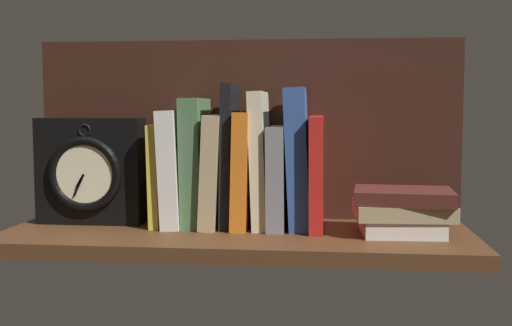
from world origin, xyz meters
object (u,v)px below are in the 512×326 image
at_px(book_tan_shortstories, 215,171).
at_px(book_black_skeptic, 230,156).
at_px(book_cream_twain, 260,160).
at_px(book_gray_chess, 277,177).
at_px(book_stack_side, 402,210).
at_px(book_green_romantic, 196,162).
at_px(book_red_requiem, 317,172).
at_px(book_orange_pandolfini, 244,169).
at_px(framed_clock, 90,171).
at_px(book_yellow_seinlanguage, 161,174).
at_px(book_blue_modern, 298,158).
at_px(book_white_catcher, 176,168).

xyz_separation_m(book_tan_shortstories, book_black_skeptic, (0.03, 0.00, 0.03)).
bearing_deg(book_cream_twain, book_gray_chess, 0.00).
bearing_deg(book_stack_side, book_gray_chess, 167.69).
bearing_deg(book_green_romantic, book_stack_side, -7.35).
bearing_deg(book_red_requiem, book_orange_pandolfini, 180.00).
relative_size(book_tan_shortstories, book_orange_pandolfini, 0.97).
bearing_deg(book_black_skeptic, book_red_requiem, 0.00).
xyz_separation_m(book_gray_chess, book_stack_side, (0.21, -0.05, -0.05)).
distance_m(book_orange_pandolfini, framed_clock, 0.28).
height_order(book_black_skeptic, book_gray_chess, book_black_skeptic).
bearing_deg(book_orange_pandolfini, book_black_skeptic, 180.00).
bearing_deg(book_cream_twain, book_tan_shortstories, 180.00).
height_order(book_yellow_seinlanguage, book_stack_side, book_yellow_seinlanguage).
xyz_separation_m(book_yellow_seinlanguage, book_tan_shortstories, (0.10, 0.00, 0.01)).
height_order(book_orange_pandolfini, book_stack_side, book_orange_pandolfini).
relative_size(book_gray_chess, book_red_requiem, 0.91).
bearing_deg(book_blue_modern, book_red_requiem, 0.00).
bearing_deg(framed_clock, book_white_catcher, 2.36).
height_order(book_yellow_seinlanguage, book_red_requiem, book_red_requiem).
bearing_deg(book_blue_modern, book_black_skeptic, 180.00).
relative_size(book_white_catcher, book_cream_twain, 0.86).
height_order(book_yellow_seinlanguage, framed_clock, framed_clock).
bearing_deg(book_orange_pandolfini, book_green_romantic, 180.00).
xyz_separation_m(book_yellow_seinlanguage, book_gray_chess, (0.21, 0.00, -0.00)).
height_order(book_green_romantic, book_cream_twain, book_cream_twain).
height_order(book_yellow_seinlanguage, book_white_catcher, book_white_catcher).
bearing_deg(book_yellow_seinlanguage, book_tan_shortstories, 0.00).
bearing_deg(book_blue_modern, book_gray_chess, 180.00).
bearing_deg(book_white_catcher, book_blue_modern, 0.00).
relative_size(book_tan_shortstories, book_gray_chess, 1.11).
relative_size(book_tan_shortstories, book_blue_modern, 0.81).
distance_m(book_green_romantic, book_black_skeptic, 0.06).
bearing_deg(book_tan_shortstories, book_orange_pandolfini, 0.00).
xyz_separation_m(book_white_catcher, framed_clock, (-0.16, -0.01, -0.01)).
distance_m(book_yellow_seinlanguage, book_stack_side, 0.43).
bearing_deg(book_green_romantic, book_white_catcher, 180.00).
bearing_deg(book_green_romantic, book_tan_shortstories, 0.00).
bearing_deg(book_cream_twain, book_black_skeptic, 180.00).
relative_size(book_black_skeptic, framed_clock, 1.31).
xyz_separation_m(book_red_requiem, framed_clock, (-0.41, -0.01, -0.00)).
height_order(book_white_catcher, book_green_romantic, book_green_romantic).
relative_size(book_green_romantic, book_blue_modern, 0.93).
bearing_deg(book_red_requiem, framed_clock, -179.09).
height_order(book_tan_shortstories, book_stack_side, book_tan_shortstories).
relative_size(book_white_catcher, book_blue_modern, 0.84).
bearing_deg(book_red_requiem, book_green_romantic, 180.00).
xyz_separation_m(book_green_romantic, book_orange_pandolfini, (0.09, 0.00, -0.01)).
bearing_deg(book_cream_twain, book_stack_side, -10.79).
height_order(book_cream_twain, book_gray_chess, book_cream_twain).
distance_m(book_green_romantic, framed_clock, 0.20).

